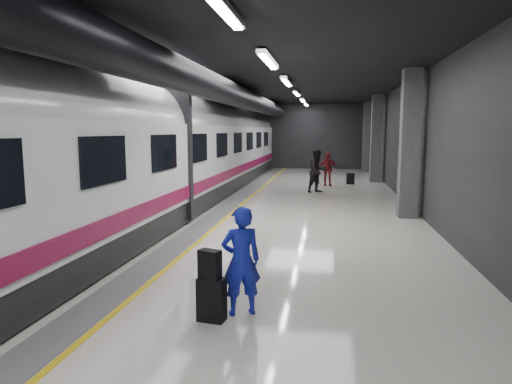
{
  "coord_description": "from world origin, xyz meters",
  "views": [
    {
      "loc": [
        2.12,
        -12.51,
        2.67
      ],
      "look_at": [
        0.39,
        -1.66,
        1.19
      ],
      "focal_mm": 32.0,
      "sensor_mm": 36.0,
      "label": 1
    }
  ],
  "objects": [
    {
      "name": "ground",
      "position": [
        0.0,
        0.0,
        0.0
      ],
      "size": [
        40.0,
        40.0,
        0.0
      ],
      "primitive_type": "plane",
      "color": "silver",
      "rests_on": "ground"
    },
    {
      "name": "platform_hall",
      "position": [
        -0.29,
        0.96,
        3.54
      ],
      "size": [
        10.02,
        40.02,
        4.51
      ],
      "color": "black",
      "rests_on": "ground"
    },
    {
      "name": "train",
      "position": [
        -3.25,
        -0.0,
        2.07
      ],
      "size": [
        3.05,
        38.0,
        4.05
      ],
      "color": "black",
      "rests_on": "ground"
    },
    {
      "name": "traveler_main",
      "position": [
        0.9,
        -6.24,
        0.8
      ],
      "size": [
        0.69,
        0.59,
        1.6
      ],
      "primitive_type": "imported",
      "rotation": [
        0.0,
        0.0,
        3.57
      ],
      "color": "#1A26C3",
      "rests_on": "ground"
    },
    {
      "name": "suitcase_main",
      "position": [
        0.54,
        -6.53,
        0.31
      ],
      "size": [
        0.41,
        0.3,
        0.62
      ],
      "primitive_type": "cube",
      "rotation": [
        0.0,
        0.0,
        -0.15
      ],
      "color": "black",
      "rests_on": "ground"
    },
    {
      "name": "shoulder_bag",
      "position": [
        0.52,
        -6.55,
        0.82
      ],
      "size": [
        0.35,
        0.26,
        0.41
      ],
      "primitive_type": "cube",
      "rotation": [
        0.0,
        0.0,
        -0.36
      ],
      "color": "black",
      "rests_on": "suitcase_main"
    },
    {
      "name": "traveler_far_a",
      "position": [
        1.66,
        7.29,
        0.93
      ],
      "size": [
        1.15,
        1.12,
        1.87
      ],
      "primitive_type": "imported",
      "rotation": [
        0.0,
        0.0,
        0.7
      ],
      "color": "black",
      "rests_on": "ground"
    },
    {
      "name": "traveler_far_b",
      "position": [
        2.07,
        9.93,
        0.82
      ],
      "size": [
        0.99,
        0.48,
        1.64
      ],
      "primitive_type": "imported",
      "rotation": [
        0.0,
        0.0,
        0.09
      ],
      "color": "maroon",
      "rests_on": "ground"
    },
    {
      "name": "suitcase_far",
      "position": [
        3.22,
        10.71,
        0.27
      ],
      "size": [
        0.4,
        0.28,
        0.55
      ],
      "primitive_type": "cube",
      "rotation": [
        0.0,
        0.0,
        0.12
      ],
      "color": "black",
      "rests_on": "ground"
    }
  ]
}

